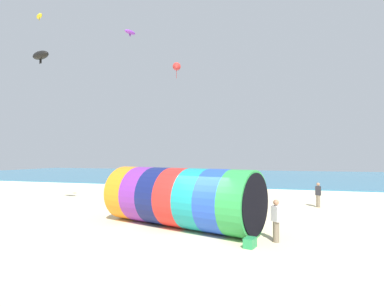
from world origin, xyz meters
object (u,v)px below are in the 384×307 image
(giant_inflatable_tube, at_px, (180,197))
(kite_purple_parafoil, at_px, (130,32))
(kite_black_parafoil, at_px, (41,55))
(kite_red_delta, at_px, (176,67))
(kite_yellow_parafoil, at_px, (39,16))
(bystander_mid_beach, at_px, (318,195))
(cooler_box, at_px, (250,243))
(kite_handler, at_px, (276,221))

(giant_inflatable_tube, height_order, kite_purple_parafoil, kite_purple_parafoil)
(kite_black_parafoil, xyz_separation_m, kite_red_delta, (6.40, 6.27, 0.52))
(kite_yellow_parafoil, bearing_deg, kite_black_parafoil, 104.00)
(giant_inflatable_tube, height_order, bystander_mid_beach, giant_inflatable_tube)
(kite_yellow_parafoil, bearing_deg, kite_purple_parafoil, 17.17)
(kite_red_delta, height_order, bystander_mid_beach, kite_red_delta)
(kite_yellow_parafoil, relative_size, cooler_box, 1.52)
(cooler_box, bearing_deg, kite_purple_parafoil, 147.49)
(kite_handler, bearing_deg, kite_black_parafoil, 170.20)
(kite_yellow_parafoil, bearing_deg, cooler_box, -14.20)
(giant_inflatable_tube, bearing_deg, kite_red_delta, 111.26)
(kite_purple_parafoil, xyz_separation_m, cooler_box, (7.55, -4.81, -10.59))
(kite_handler, height_order, kite_red_delta, kite_red_delta)
(kite_handler, xyz_separation_m, kite_yellow_parafoil, (-13.61, 2.21, 10.88))
(giant_inflatable_tube, bearing_deg, kite_yellow_parafoil, 174.61)
(kite_yellow_parafoil, bearing_deg, kite_handler, -9.22)
(giant_inflatable_tube, xyz_separation_m, kite_black_parafoil, (-9.23, 1.02, 8.03))
(kite_handler, bearing_deg, kite_purple_parafoil, 155.76)
(kite_black_parafoil, xyz_separation_m, bystander_mid_beach, (16.13, 6.74, -8.60))
(kite_black_parafoil, height_order, cooler_box, kite_black_parafoil)
(bystander_mid_beach, distance_m, cooler_box, 10.67)
(kite_handler, bearing_deg, giant_inflatable_tube, 163.10)
(kite_black_parafoil, height_order, kite_red_delta, kite_red_delta)
(kite_red_delta, relative_size, cooler_box, 2.34)
(kite_black_parafoil, bearing_deg, cooler_box, -14.78)
(bystander_mid_beach, relative_size, cooler_box, 3.12)
(kite_purple_parafoil, bearing_deg, kite_black_parafoil, -164.45)
(kite_yellow_parafoil, xyz_separation_m, kite_red_delta, (6.36, 6.42, -1.78))
(kite_purple_parafoil, distance_m, cooler_box, 13.86)
(giant_inflatable_tube, xyz_separation_m, kite_red_delta, (-2.83, 7.28, 8.54))
(kite_purple_parafoil, bearing_deg, kite_handler, -24.24)
(kite_red_delta, bearing_deg, bystander_mid_beach, 2.75)
(giant_inflatable_tube, relative_size, cooler_box, 15.66)
(bystander_mid_beach, bearing_deg, giant_inflatable_tube, -131.64)
(kite_yellow_parafoil, bearing_deg, bystander_mid_beach, 23.16)
(kite_handler, distance_m, cooler_box, 1.50)
(kite_black_parafoil, relative_size, bystander_mid_beach, 0.96)
(kite_black_parafoil, height_order, kite_purple_parafoil, kite_purple_parafoil)
(giant_inflatable_tube, xyz_separation_m, kite_purple_parafoil, (-4.03, 2.46, 9.37))
(kite_yellow_parafoil, distance_m, cooler_box, 17.47)
(kite_black_parafoil, bearing_deg, bystander_mid_beach, 22.67)
(giant_inflatable_tube, bearing_deg, cooler_box, -33.74)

